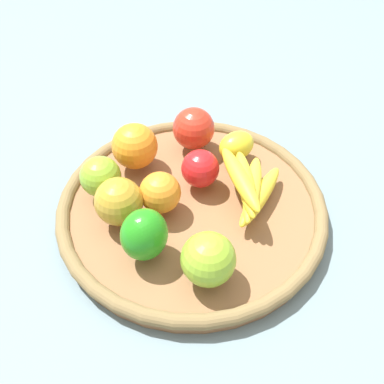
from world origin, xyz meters
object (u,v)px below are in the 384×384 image
object	(u,v)px
apple_0	(200,168)
apple_2	(194,128)
banana_bunch	(250,187)
apple_3	(101,177)
lemon_0	(236,146)
bell_pepper	(144,235)
apple_4	(119,201)
orange_0	(135,146)
apple_1	(208,259)
orange_1	(160,193)

from	to	relation	value
apple_0	apple_2	bearing A→B (deg)	-122.46
banana_bunch	apple_2	bearing A→B (deg)	-96.31
apple_3	lemon_0	bearing A→B (deg)	162.57
lemon_0	apple_3	world-z (taller)	apple_3
bell_pepper	apple_2	world-z (taller)	bell_pepper
lemon_0	apple_3	xyz separation A→B (m)	(0.24, -0.07, 0.01)
apple_4	apple_3	distance (m)	0.07
banana_bunch	apple_0	xyz separation A→B (m)	(0.04, -0.08, 0.00)
bell_pepper	apple_0	bearing A→B (deg)	11.74
orange_0	banana_bunch	bearing A→B (deg)	116.25
orange_0	apple_2	size ratio (longest dim) A/B	1.05
apple_1	apple_3	bearing A→B (deg)	-82.83
apple_1	bell_pepper	bearing A→B (deg)	-62.92
banana_bunch	apple_1	world-z (taller)	apple_1
orange_0	bell_pepper	bearing A→B (deg)	60.43
apple_2	orange_0	bearing A→B (deg)	-11.70
orange_1	apple_4	xyz separation A→B (m)	(0.06, -0.02, 0.00)
banana_bunch	apple_1	size ratio (longest dim) A/B	1.93
orange_0	apple_2	bearing A→B (deg)	168.30
orange_1	apple_3	world-z (taller)	apple_3
apple_4	apple_2	bearing A→B (deg)	-161.21
lemon_0	apple_1	bearing A→B (deg)	38.78
apple_0	apple_3	size ratio (longest dim) A/B	0.94
lemon_0	apple_1	distance (m)	0.27
banana_bunch	orange_0	size ratio (longest dim) A/B	1.86
apple_4	lemon_0	bearing A→B (deg)	178.92
orange_1	bell_pepper	bearing A→B (deg)	40.39
apple_0	apple_3	distance (m)	0.17
lemon_0	apple_0	distance (m)	0.10
orange_0	apple_3	world-z (taller)	orange_0
apple_0	orange_0	bearing A→B (deg)	-61.74
apple_0	lemon_0	bearing A→B (deg)	-173.01
orange_1	apple_2	bearing A→B (deg)	-147.37
bell_pepper	apple_4	distance (m)	0.08
orange_0	apple_1	distance (m)	0.27
banana_bunch	apple_2	xyz separation A→B (m)	(-0.02, -0.17, 0.01)
lemon_0	apple_2	bearing A→B (deg)	-62.09
bell_pepper	apple_0	distance (m)	0.17
bell_pepper	apple_4	size ratio (longest dim) A/B	1.09
lemon_0	orange_0	xyz separation A→B (m)	(0.15, -0.10, 0.02)
apple_1	apple_3	world-z (taller)	apple_1
apple_4	apple_0	size ratio (longest dim) A/B	1.18
apple_1	apple_2	bearing A→B (deg)	-124.80
banana_bunch	orange_1	bearing A→B (deg)	-32.52
lemon_0	apple_0	world-z (taller)	apple_0
apple_4	apple_3	xyz separation A→B (m)	(-0.01, -0.07, -0.00)
apple_0	banana_bunch	bearing A→B (deg)	113.48
apple_3	bell_pepper	bearing A→B (deg)	84.19
apple_1	apple_4	distance (m)	0.18
apple_4	orange_0	bearing A→B (deg)	-134.50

